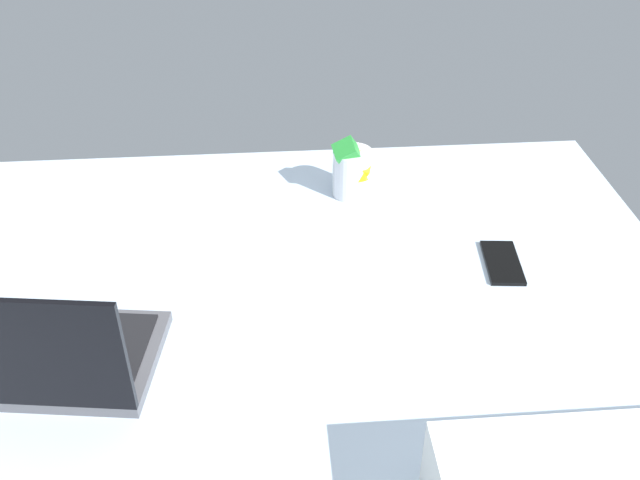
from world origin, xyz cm
name	(u,v)px	position (x,y,z in cm)	size (l,w,h in cm)	color
bed_mattress	(225,382)	(0.00, 0.00, 9.00)	(180.00, 140.00, 18.00)	silver
laptop	(49,355)	(27.39, 4.59, 22.41)	(35.82, 27.27, 23.00)	#4C4C51
snack_cup	(352,171)	(-28.42, -48.12, 24.05)	(9.48, 9.47, 15.04)	silver
cell_phone	(502,263)	(-55.54, -19.17, 18.40)	(6.80, 14.00, 0.80)	black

